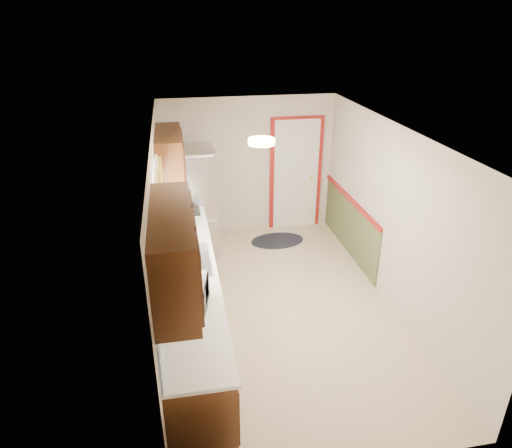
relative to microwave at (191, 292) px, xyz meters
name	(u,v)px	position (x,y,z in m)	size (l,w,h in m)	color
room_shell	(281,227)	(1.20, 1.12, 0.10)	(3.20, 5.20, 2.52)	#CFB792
kitchen_run	(186,274)	(-0.04, 0.83, -0.29)	(0.63, 4.00, 2.20)	#3E1F0E
back_wall_trim	(307,185)	(2.19, 3.34, -0.22)	(1.12, 2.30, 2.08)	maroon
ceiling_fixture	(262,141)	(0.90, 0.92, 1.26)	(0.30, 0.30, 0.06)	#FFD88C
microwave	(191,292)	(0.00, 0.00, 0.00)	(0.49, 0.27, 0.33)	white
refrigerator	(193,202)	(0.18, 2.95, -0.23)	(0.76, 0.75, 1.76)	#B7B7BC
rug	(277,240)	(1.61, 3.02, -1.10)	(0.94, 0.60, 0.01)	black
cooktop	(183,209)	(0.01, 2.52, -0.15)	(0.48, 0.58, 0.02)	black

